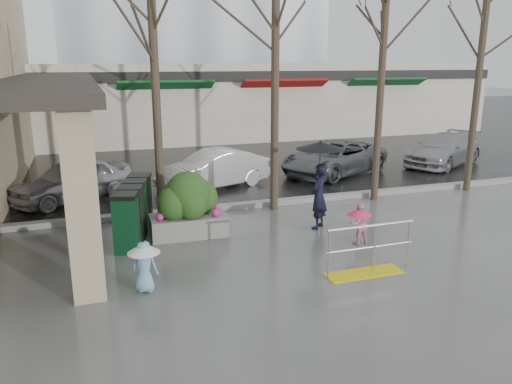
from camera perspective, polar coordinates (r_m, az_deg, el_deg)
ground at (r=10.78m, az=2.92°, el=-7.75°), size 120.00×120.00×0.00m
street_asphalt at (r=31.73m, az=-12.05°, el=6.93°), size 120.00×36.00×0.01m
curb at (r=14.34m, az=-3.00°, el=-1.68°), size 120.00×0.30×0.15m
canopy_slab at (r=17.28m, az=-22.93°, el=11.95°), size 2.80×18.00×0.25m
pillar_front at (r=9.05m, az=-19.24°, el=-1.27°), size 0.55×0.55×3.50m
pillar_back at (r=15.42m, az=-19.34°, el=5.06°), size 0.55×0.55×3.50m
storefront_row at (r=27.88m, az=-7.06°, el=10.27°), size 34.00×6.74×4.00m
handrail at (r=10.23m, az=12.64°, el=-7.11°), size 1.90×0.50×1.03m
tree_west at (r=12.99m, az=-11.78°, el=18.69°), size 3.20×3.20×6.80m
tree_midwest at (r=13.80m, az=2.27°, el=19.34°), size 3.20×3.20×7.00m
tree_mideast at (r=15.27m, az=14.43°, el=17.06°), size 3.20×3.20×6.50m
tree_east at (r=17.44m, az=24.71°, el=17.60°), size 3.20×3.20×7.20m
woman at (r=12.50m, az=7.25°, el=1.84°), size 1.23×1.23×2.26m
child_pink at (r=11.77m, az=11.68°, el=-3.18°), size 0.58×0.58×0.96m
child_blue at (r=9.38m, az=-12.65°, el=-7.68°), size 0.60×0.60×0.98m
planter at (r=12.13m, az=-7.77°, el=-1.50°), size 1.85×1.07×1.59m
news_boxes at (r=12.22m, az=-13.78°, el=-2.09°), size 1.18×2.46×1.34m
car_a at (r=16.09m, az=-20.29°, el=1.27°), size 3.92×3.23×1.26m
car_b at (r=16.72m, az=-4.88°, el=2.62°), size 4.05×2.47×1.26m
car_c at (r=18.89m, az=8.91°, el=3.89°), size 4.99×3.85×1.26m
car_d at (r=21.82m, az=20.67°, el=4.56°), size 4.67×3.54×1.26m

